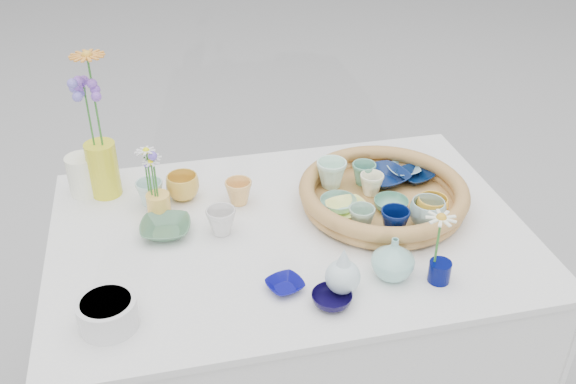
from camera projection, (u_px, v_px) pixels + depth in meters
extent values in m
imported|color=#091A4A|center=(385.00, 177.00, 1.88)|extent=(0.17, 0.17, 0.03)
imported|color=#06173B|center=(415.00, 176.00, 1.90)|extent=(0.13, 0.13, 0.03)
imported|color=yellow|center=(432.00, 209.00, 1.71)|extent=(0.11, 0.11, 0.07)
imported|color=#58997C|center=(391.00, 205.00, 1.76)|extent=(0.11, 0.11, 0.03)
imported|color=#8FB59D|center=(362.00, 218.00, 1.67)|extent=(0.08, 0.08, 0.06)
imported|color=#7CB3A3|center=(338.00, 204.00, 1.76)|extent=(0.11, 0.11, 0.03)
imported|color=silver|center=(331.00, 174.00, 1.85)|extent=(0.09, 0.09, 0.08)
imported|color=white|center=(371.00, 184.00, 1.82)|extent=(0.09, 0.09, 0.06)
imported|color=#88BDD0|center=(403.00, 170.00, 1.93)|extent=(0.10, 0.10, 0.02)
imported|color=#051143|center=(395.00, 222.00, 1.66)|extent=(0.09, 0.09, 0.07)
imported|color=#FBFC7A|center=(347.00, 210.00, 1.74)|extent=(0.13, 0.13, 0.03)
imported|color=#92B9B6|center=(427.00, 213.00, 1.68)|extent=(0.10, 0.10, 0.07)
imported|color=#5DA083|center=(364.00, 174.00, 1.87)|extent=(0.09, 0.09, 0.07)
imported|color=gold|center=(183.00, 187.00, 1.83)|extent=(0.11, 0.11, 0.07)
imported|color=#E9AF5C|center=(239.00, 192.00, 1.81)|extent=(0.08, 0.08, 0.07)
imported|color=#456F50|center=(166.00, 229.00, 1.69)|extent=(0.15, 0.15, 0.03)
imported|color=silver|center=(221.00, 221.00, 1.69)|extent=(0.09, 0.09, 0.07)
imported|color=#090969|center=(285.00, 285.00, 1.51)|extent=(0.11, 0.11, 0.02)
imported|color=silver|center=(150.00, 193.00, 1.81)|extent=(0.10, 0.10, 0.07)
imported|color=black|center=(332.00, 299.00, 1.46)|extent=(0.11, 0.11, 0.03)
imported|color=#8CC5BB|center=(393.00, 258.00, 1.53)|extent=(0.13, 0.13, 0.11)
cylinder|color=#000648|center=(440.00, 272.00, 1.53)|extent=(0.06, 0.06, 0.05)
cylinder|color=gold|center=(103.00, 169.00, 1.83)|extent=(0.09, 0.09, 0.16)
cylinder|color=#FDC14F|center=(159.00, 205.00, 1.75)|extent=(0.07, 0.07, 0.07)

